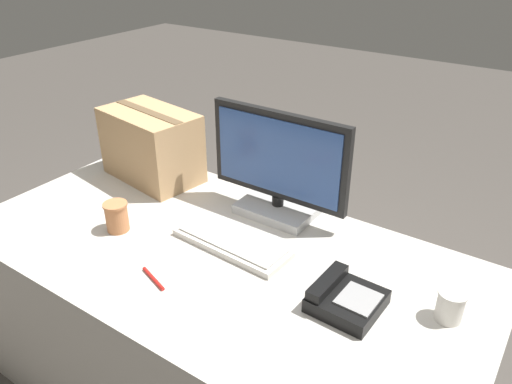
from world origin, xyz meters
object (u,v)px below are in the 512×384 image
desk_phone (345,299)px  paper_cup_left (117,217)px  keyboard (232,243)px  paper_cup_right (450,305)px  cardboard_box (152,145)px  pen_marker (153,278)px  monitor (278,170)px

desk_phone → paper_cup_left: size_ratio=1.79×
keyboard → paper_cup_left: size_ratio=3.92×
paper_cup_left → paper_cup_right: paper_cup_left is taller
desk_phone → paper_cup_right: size_ratio=2.07×
paper_cup_right → cardboard_box: 1.32m
paper_cup_left → paper_cup_right: size_ratio=1.16×
paper_cup_right → keyboard: bearing=-175.5°
desk_phone → cardboard_box: bearing=166.3°
desk_phone → paper_cup_left: 0.85m
paper_cup_right → pen_marker: (-0.80, -0.34, -0.04)m
paper_cup_left → paper_cup_right: 1.13m
keyboard → cardboard_box: 0.65m
monitor → cardboard_box: 0.61m
keyboard → desk_phone: size_ratio=2.19×
keyboard → pen_marker: (-0.09, -0.29, -0.01)m
monitor → pen_marker: 0.60m
desk_phone → paper_cup_right: 0.29m
monitor → cardboard_box: (-0.61, -0.04, -0.03)m
paper_cup_left → cardboard_box: (-0.20, 0.38, 0.09)m
keyboard → cardboard_box: size_ratio=0.96×
monitor → paper_cup_right: 0.75m
monitor → paper_cup_left: 0.60m
desk_phone → cardboard_box: 1.09m
monitor → paper_cup_left: monitor is taller
paper_cup_right → cardboard_box: size_ratio=0.21×
desk_phone → paper_cup_right: paper_cup_right is taller
monitor → desk_phone: size_ratio=2.84×
monitor → paper_cup_left: size_ratio=5.07×
desk_phone → cardboard_box: cardboard_box is taller
desk_phone → keyboard: bearing=174.4°
monitor → paper_cup_left: bearing=-134.1°
monitor → cardboard_box: bearing=-176.2°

